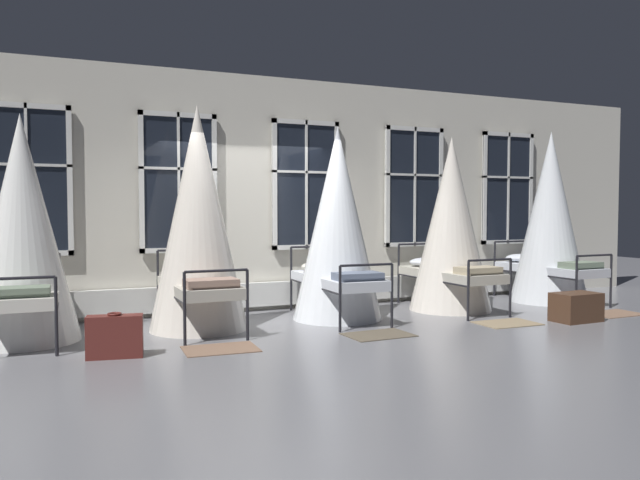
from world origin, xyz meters
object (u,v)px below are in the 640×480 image
(cot_third, at_px, (198,221))
(suitcase_dark, at_px, (115,336))
(cot_second, at_px, (22,232))
(cot_sixth, at_px, (550,220))
(cot_fourth, at_px, (337,226))
(travel_trunk, at_px, (576,307))
(cot_fifth, at_px, (451,226))

(cot_third, distance_m, suitcase_dark, 2.02)
(cot_second, bearing_deg, cot_sixth, -87.99)
(cot_second, height_order, cot_sixth, cot_sixth)
(cot_sixth, bearing_deg, cot_fourth, 89.95)
(travel_trunk, bearing_deg, suitcase_dark, 177.17)
(cot_sixth, relative_size, travel_trunk, 4.41)
(cot_fourth, bearing_deg, cot_sixth, -87.41)
(cot_third, bearing_deg, cot_second, 88.51)
(suitcase_dark, bearing_deg, travel_trunk, 7.03)
(cot_fifth, distance_m, cot_sixth, 2.01)
(cot_fourth, distance_m, travel_trunk, 3.45)
(cot_second, bearing_deg, cot_fourth, -88.92)
(cot_second, xyz_separation_m, cot_fifth, (5.90, -0.00, 0.00))
(cot_third, height_order, cot_sixth, cot_third)
(cot_fourth, bearing_deg, suitcase_dark, 112.56)
(cot_fourth, distance_m, cot_sixth, 3.93)
(cot_sixth, height_order, travel_trunk, cot_sixth)
(cot_third, distance_m, travel_trunk, 5.23)
(cot_second, relative_size, cot_fourth, 0.98)
(cot_fourth, xyz_separation_m, cot_fifth, (1.92, 0.03, -0.02))
(cot_second, relative_size, suitcase_dark, 4.49)
(suitcase_dark, distance_m, travel_trunk, 6.00)
(cot_third, xyz_separation_m, cot_sixth, (5.89, 0.09, -0.02))
(cot_third, bearing_deg, suitcase_dark, 136.33)
(cot_fourth, relative_size, cot_fifth, 1.02)
(cot_sixth, bearing_deg, travel_trunk, 145.91)
(cot_second, relative_size, cot_fifth, 1.00)
(cot_third, bearing_deg, cot_sixth, -89.47)
(cot_second, bearing_deg, cot_third, -89.49)
(cot_second, relative_size, cot_sixth, 0.93)
(suitcase_dark, bearing_deg, cot_sixth, 20.33)
(cot_fourth, relative_size, cot_sixth, 0.95)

